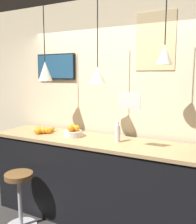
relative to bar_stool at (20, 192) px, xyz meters
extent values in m
cube|color=beige|center=(0.79, 1.01, 0.99)|extent=(8.00, 0.06, 2.90)
cube|color=black|center=(0.79, 0.57, 0.06)|extent=(2.85, 0.62, 1.04)
cube|color=tan|center=(0.79, 0.57, 0.60)|extent=(2.89, 0.66, 0.04)
cylinder|color=#B7B7BC|center=(0.00, 0.00, -0.13)|extent=(0.05, 0.05, 0.63)
cylinder|color=brown|center=(0.00, 0.00, 0.21)|extent=(0.34, 0.34, 0.06)
cylinder|color=beige|center=(0.41, 0.58, 0.65)|extent=(0.25, 0.25, 0.08)
sphere|color=orange|center=(0.44, 0.59, 0.73)|extent=(0.08, 0.08, 0.08)
sphere|color=orange|center=(0.42, 0.52, 0.73)|extent=(0.09, 0.09, 0.09)
sphere|color=orange|center=(0.37, 0.61, 0.73)|extent=(0.08, 0.08, 0.08)
sphere|color=orange|center=(0.48, 0.58, 0.73)|extent=(0.08, 0.08, 0.08)
sphere|color=orange|center=(0.00, 0.67, 0.65)|extent=(0.07, 0.07, 0.07)
sphere|color=orange|center=(-0.05, 0.53, 0.66)|extent=(0.08, 0.08, 0.08)
sphere|color=orange|center=(-0.11, 0.54, 0.65)|extent=(0.08, 0.08, 0.08)
sphere|color=orange|center=(-0.14, 0.51, 0.65)|extent=(0.08, 0.08, 0.08)
sphere|color=orange|center=(0.01, 0.55, 0.66)|extent=(0.08, 0.08, 0.08)
sphere|color=orange|center=(-0.03, 0.52, 0.66)|extent=(0.08, 0.08, 0.08)
sphere|color=orange|center=(0.03, 0.57, 0.66)|extent=(0.08, 0.08, 0.08)
sphere|color=orange|center=(-0.04, 0.55, 0.66)|extent=(0.09, 0.09, 0.09)
sphere|color=orange|center=(-0.07, 0.46, 0.66)|extent=(0.09, 0.09, 0.09)
sphere|color=orange|center=(-0.13, 0.54, 0.66)|extent=(0.09, 0.09, 0.09)
sphere|color=orange|center=(-0.16, 0.55, 0.66)|extent=(0.08, 0.08, 0.08)
sphere|color=orange|center=(-0.05, 0.58, 0.65)|extent=(0.08, 0.08, 0.08)
sphere|color=orange|center=(-0.06, 0.59, 0.65)|extent=(0.08, 0.08, 0.08)
sphere|color=orange|center=(-0.01, 0.57, 0.66)|extent=(0.08, 0.08, 0.08)
cylinder|color=silver|center=(1.05, 0.58, 0.72)|extent=(0.06, 0.06, 0.20)
cylinder|color=silver|center=(1.05, 0.58, 0.84)|extent=(0.03, 0.03, 0.05)
cylinder|color=black|center=(0.00, 0.56, 1.96)|extent=(0.01, 0.01, 0.74)
cone|color=beige|center=(0.00, 0.56, 1.46)|extent=(0.19, 0.19, 0.26)
sphere|color=#F9EFCC|center=(0.00, 0.56, 1.35)|extent=(0.04, 0.04, 0.04)
cylinder|color=black|center=(0.79, 0.56, 1.92)|extent=(0.01, 0.01, 0.83)
cone|color=beige|center=(0.79, 0.56, 1.41)|extent=(0.20, 0.20, 0.19)
sphere|color=#F9EFCC|center=(0.79, 0.56, 1.34)|extent=(0.04, 0.04, 0.04)
cylinder|color=black|center=(1.57, 0.56, 2.03)|extent=(0.01, 0.01, 0.61)
cone|color=beige|center=(1.57, 0.56, 1.62)|extent=(0.17, 0.17, 0.20)
sphere|color=#F9EFCC|center=(1.57, 0.56, 1.54)|extent=(0.04, 0.04, 0.04)
cube|color=black|center=(-0.12, 0.96, 1.54)|extent=(0.66, 0.04, 0.37)
cube|color=navy|center=(-0.12, 0.94, 1.54)|extent=(0.63, 0.01, 0.34)
cube|color=white|center=(1.28, 0.32, 1.15)|extent=(0.24, 0.01, 0.17)
cube|color=#DBBC84|center=(1.36, 0.97, 1.82)|extent=(0.48, 0.01, 0.70)
camera|label=1|loc=(2.16, -2.12, 1.41)|focal=40.00mm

